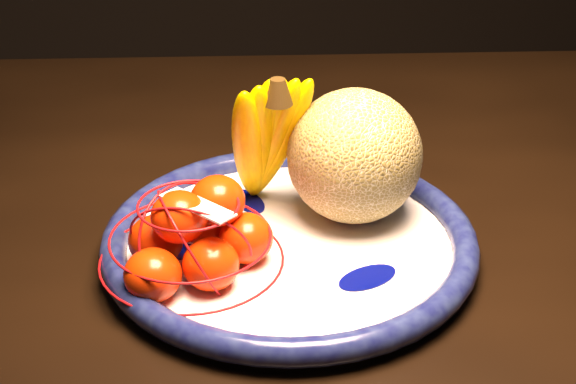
{
  "coord_description": "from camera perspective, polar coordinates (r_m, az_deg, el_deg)",
  "views": [
    {
      "loc": [
        0.19,
        -0.84,
        1.31
      ],
      "look_at": [
        0.32,
        -0.07,
        0.87
      ],
      "focal_mm": 55.0,
      "sensor_mm": 36.0,
      "label": 1
    }
  ],
  "objects": [
    {
      "name": "banana_bunch",
      "position": [
        0.94,
        -1.53,
        3.73
      ],
      "size": [
        0.11,
        0.11,
        0.18
      ],
      "rotation": [
        0.0,
        0.0,
        0.31
      ],
      "color": "#FFDC00",
      "rests_on": "fruit_bowl"
    },
    {
      "name": "mandarin_bag",
      "position": [
        0.86,
        -6.03,
        -2.98
      ],
      "size": [
        0.23,
        0.23,
        0.11
      ],
      "rotation": [
        0.0,
        0.0,
        0.35
      ],
      "color": "#FF2D00",
      "rests_on": "fruit_bowl"
    },
    {
      "name": "fruit_bowl",
      "position": [
        0.92,
        0.1,
        -3.3
      ],
      "size": [
        0.39,
        0.39,
        0.03
      ],
      "rotation": [
        0.0,
        0.0,
        -0.2
      ],
      "color": "white",
      "rests_on": "dining_table"
    },
    {
      "name": "dining_table",
      "position": [
        1.08,
        -13.98,
        -4.89
      ],
      "size": [
        1.71,
        1.15,
        0.8
      ],
      "rotation": [
        0.0,
        0.0,
        -0.12
      ],
      "color": "black",
      "rests_on": "ground"
    },
    {
      "name": "cantaloupe",
      "position": [
        0.93,
        4.32,
        2.34
      ],
      "size": [
        0.14,
        0.14,
        0.14
      ],
      "primitive_type": "sphere",
      "color": "olive",
      "rests_on": "fruit_bowl"
    },
    {
      "name": "price_tag",
      "position": [
        0.83,
        -5.84,
        -0.86
      ],
      "size": [
        0.07,
        0.07,
        0.01
      ],
      "primitive_type": "cube",
      "rotation": [
        -0.14,
        0.1,
        -0.73
      ],
      "color": "white",
      "rests_on": "mandarin_bag"
    }
  ]
}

